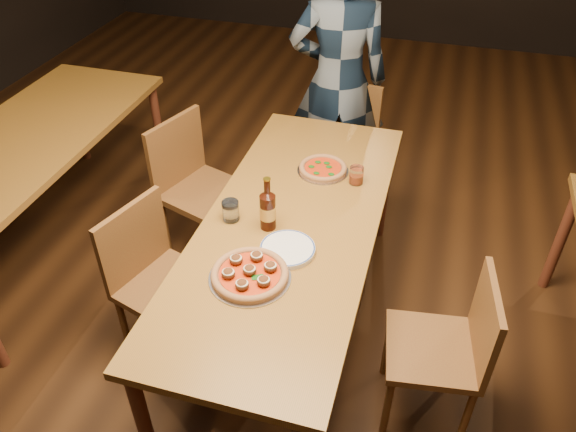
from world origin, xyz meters
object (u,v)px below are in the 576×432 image
(table_main, at_px, (291,233))
(table_left, at_px, (25,150))
(chair_main_sw, at_px, (205,192))
(chair_end, at_px, (339,150))
(amber_glass, at_px, (356,175))
(beer_bottle, at_px, (268,211))
(chair_main_nw, at_px, (169,287))
(water_glass, at_px, (231,211))
(plate_stack, at_px, (288,249))
(diner, at_px, (338,82))
(pizza_meatball, at_px, (250,274))
(chair_main_e, at_px, (432,349))
(pizza_margherita, at_px, (323,168))

(table_main, relative_size, table_left, 1.00)
(table_main, xyz_separation_m, chair_main_sw, (-0.66, 0.48, -0.22))
(chair_end, distance_m, amber_glass, 0.90)
(chair_main_sw, xyz_separation_m, amber_glass, (0.89, -0.08, 0.34))
(table_main, xyz_separation_m, beer_bottle, (-0.09, -0.07, 0.17))
(table_main, xyz_separation_m, amber_glass, (0.23, 0.40, 0.12))
(chair_end, bearing_deg, amber_glass, -64.05)
(chair_main_nw, bearing_deg, chair_end, -2.86)
(beer_bottle, relative_size, water_glass, 2.66)
(table_left, bearing_deg, water_glass, -14.21)
(table_left, bearing_deg, plate_stack, -16.20)
(table_main, distance_m, chair_main_nw, 0.65)
(diner, bearing_deg, table_left, 16.72)
(pizza_meatball, bearing_deg, water_glass, 121.59)
(pizza_meatball, bearing_deg, table_main, 81.50)
(chair_end, bearing_deg, diner, 122.96)
(chair_main_sw, xyz_separation_m, chair_main_e, (1.39, -0.77, -0.03))
(table_main, distance_m, pizza_margherita, 0.47)
(pizza_margherita, xyz_separation_m, diner, (-0.11, 0.86, 0.10))
(table_main, height_order, chair_main_e, chair_main_e)
(table_main, relative_size, chair_end, 2.27)
(plate_stack, bearing_deg, table_left, 163.80)
(pizza_meatball, bearing_deg, plate_stack, 62.75)
(chair_main_nw, relative_size, pizza_margherita, 3.27)
(table_left, bearing_deg, chair_main_nw, -26.56)
(table_main, height_order, chair_main_nw, chair_main_nw)
(chair_end, bearing_deg, table_main, -80.51)
(chair_main_e, height_order, pizza_margherita, chair_main_e)
(table_left, bearing_deg, chair_main_e, -13.80)
(chair_main_nw, bearing_deg, chair_main_e, -73.81)
(chair_main_e, bearing_deg, plate_stack, -105.45)
(chair_main_e, relative_size, amber_glass, 9.41)
(water_glass, bearing_deg, chair_main_nw, -139.90)
(chair_main_sw, height_order, water_glass, chair_main_sw)
(table_left, bearing_deg, chair_end, 27.84)
(pizza_margherita, height_order, amber_glass, amber_glass)
(chair_main_nw, bearing_deg, diner, 0.23)
(chair_main_nw, height_order, plate_stack, chair_main_nw)
(table_main, xyz_separation_m, diner, (-0.06, 1.31, 0.19))
(pizza_margherita, relative_size, amber_glass, 2.98)
(pizza_meatball, bearing_deg, table_left, 156.61)
(table_left, relative_size, diner, 1.16)
(table_left, relative_size, chair_main_e, 2.35)
(chair_main_e, height_order, chair_end, chair_end)
(beer_bottle, bearing_deg, table_left, 167.11)
(chair_main_e, height_order, diner, diner)
(table_main, xyz_separation_m, chair_main_nw, (-0.54, -0.28, -0.24))
(pizza_margherita, bearing_deg, pizza_meatball, -97.01)
(chair_end, relative_size, beer_bottle, 3.33)
(chair_main_e, bearing_deg, beer_bottle, -113.55)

